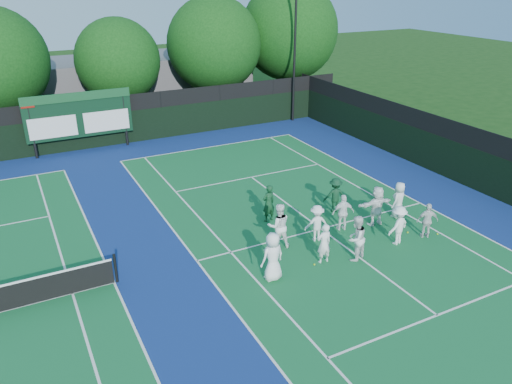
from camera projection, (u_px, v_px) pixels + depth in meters
name	position (u px, v px, depth m)	size (l,w,h in m)	color
ground	(335.00, 240.00, 19.85)	(120.00, 120.00, 0.00)	#15380F
court_apron	(184.00, 265.00, 18.15)	(34.00, 32.00, 0.01)	navy
near_court	(321.00, 229.00, 20.66)	(11.05, 23.85, 0.01)	#135C2D
back_fence	(97.00, 125.00, 29.80)	(34.00, 0.08, 3.00)	black
divider_fence_right	(479.00, 163.00, 23.89)	(0.08, 32.00, 3.00)	black
scoreboard	(79.00, 115.00, 28.70)	(6.00, 0.21, 3.55)	black
clubhouse	(129.00, 84.00, 37.72)	(18.00, 6.00, 4.00)	#5A5A60
light_pole_right	(295.00, 29.00, 33.21)	(1.20, 0.30, 10.12)	black
tree_c	(120.00, 62.00, 32.56)	(5.47, 5.47, 7.22)	black
tree_d	(216.00, 47.00, 35.17)	(6.62, 6.62, 8.42)	black
tree_e	(290.00, 33.00, 37.50)	(7.27, 7.27, 9.34)	black
tennis_ball_0	(314.00, 264.00, 18.10)	(0.07, 0.07, 0.07)	#BCE11A
tennis_ball_2	(408.00, 232.00, 20.33)	(0.07, 0.07, 0.07)	#BCE11A
tennis_ball_4	(276.00, 217.00, 21.56)	(0.07, 0.07, 0.07)	#BCE11A
tennis_ball_5	(437.00, 234.00, 20.20)	(0.07, 0.07, 0.07)	#BCE11A
player_front_0	(273.00, 257.00, 16.96)	(0.87, 0.57, 1.78)	white
player_front_1	(324.00, 243.00, 18.01)	(0.57, 0.37, 1.55)	white
player_front_2	(356.00, 238.00, 18.17)	(0.85, 0.66, 1.75)	white
player_front_3	(398.00, 225.00, 19.26)	(1.03, 0.59, 1.59)	white
player_front_4	(427.00, 221.00, 19.75)	(0.86, 0.36, 1.47)	silver
player_back_0	(279.00, 226.00, 18.98)	(0.88, 0.69, 1.82)	white
player_back_1	(317.00, 223.00, 19.53)	(0.97, 0.56, 1.50)	white
player_back_2	(343.00, 213.00, 20.31)	(0.92, 0.38, 1.57)	white
player_back_3	(377.00, 206.00, 20.71)	(1.60, 0.51, 1.73)	white
player_back_4	(399.00, 200.00, 21.40)	(0.78, 0.51, 1.60)	white
coach_left	(269.00, 203.00, 21.01)	(0.60, 0.40, 1.66)	#103C1F
coach_right	(335.00, 195.00, 21.86)	(1.02, 0.59, 1.59)	#0E361E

